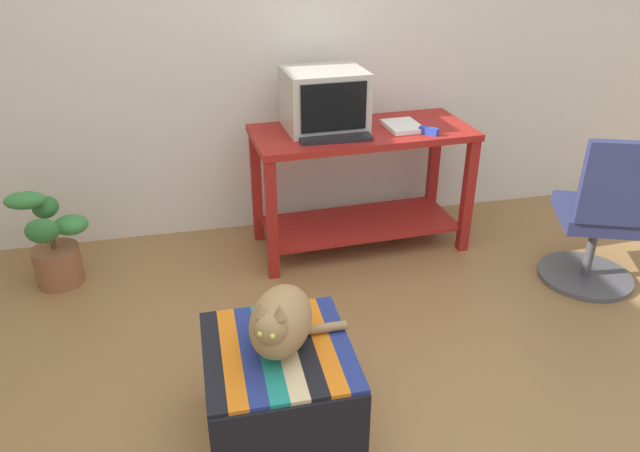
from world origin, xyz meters
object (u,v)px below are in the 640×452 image
object	(u,v)px
desk	(361,169)
tv_monitor	(324,100)
book	(403,126)
keyboard	(335,137)
potted_plant	(54,245)
ottoman_with_blanket	(279,390)
cat	(281,322)
office_chair	(601,223)
stapler	(429,131)

from	to	relation	value
desk	tv_monitor	size ratio (longest dim) A/B	2.78
tv_monitor	book	bearing A→B (deg)	-15.18
keyboard	book	distance (m)	0.45
desk	book	size ratio (longest dim) A/B	5.26
book	potted_plant	bearing A→B (deg)	178.05
potted_plant	ottoman_with_blanket	bearing A→B (deg)	-52.59
ottoman_with_blanket	potted_plant	world-z (taller)	potted_plant
cat	potted_plant	distance (m)	1.75
ottoman_with_blanket	potted_plant	size ratio (longest dim) A/B	1.04
tv_monitor	book	xyz separation A→B (m)	(0.45, -0.10, -0.15)
keyboard	office_chair	world-z (taller)	office_chair
book	office_chair	world-z (taller)	office_chair
tv_monitor	ottoman_with_blanket	size ratio (longest dim) A/B	0.79
potted_plant	stapler	size ratio (longest dim) A/B	5.21
book	potted_plant	distance (m)	2.08
book	keyboard	bearing A→B (deg)	-169.33
stapler	tv_monitor	bearing A→B (deg)	113.97
stapler	cat	bearing A→B (deg)	-173.20
office_chair	desk	bearing A→B (deg)	-12.34
potted_plant	office_chair	size ratio (longest dim) A/B	0.64
cat	office_chair	xyz separation A→B (m)	(1.86, 0.70, -0.15)
ottoman_with_blanket	cat	distance (m)	0.33
keyboard	ottoman_with_blanket	bearing A→B (deg)	-111.16
tv_monitor	office_chair	size ratio (longest dim) A/B	0.53
keyboard	office_chair	xyz separation A→B (m)	(1.33, -0.60, -0.38)
cat	office_chair	bearing A→B (deg)	44.81
desk	stapler	bearing A→B (deg)	-28.87
book	stapler	xyz separation A→B (m)	(0.11, -0.14, 0.01)
tv_monitor	cat	size ratio (longest dim) A/B	1.08
ottoman_with_blanket	potted_plant	bearing A→B (deg)	127.41
tv_monitor	book	world-z (taller)	tv_monitor
cat	book	bearing A→B (deg)	80.00
tv_monitor	stapler	world-z (taller)	tv_monitor
tv_monitor	stapler	xyz separation A→B (m)	(0.55, -0.23, -0.15)
book	potted_plant	xyz separation A→B (m)	(-2.01, -0.04, -0.53)
book	ottoman_with_blanket	bearing A→B (deg)	-127.82
desk	office_chair	bearing A→B (deg)	-35.89
keyboard	cat	distance (m)	1.42
cat	potted_plant	xyz separation A→B (m)	(-1.05, 1.36, -0.30)
desk	office_chair	distance (m)	1.36
keyboard	stapler	world-z (taller)	stapler
potted_plant	office_chair	bearing A→B (deg)	-12.83
potted_plant	cat	bearing A→B (deg)	-52.20
tv_monitor	keyboard	bearing A→B (deg)	-88.94
ottoman_with_blanket	tv_monitor	bearing A→B (deg)	70.82
cat	office_chair	size ratio (longest dim) A/B	0.49
tv_monitor	book	distance (m)	0.48
tv_monitor	book	size ratio (longest dim) A/B	1.89
potted_plant	stapler	distance (m)	2.18
desk	tv_monitor	distance (m)	0.47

